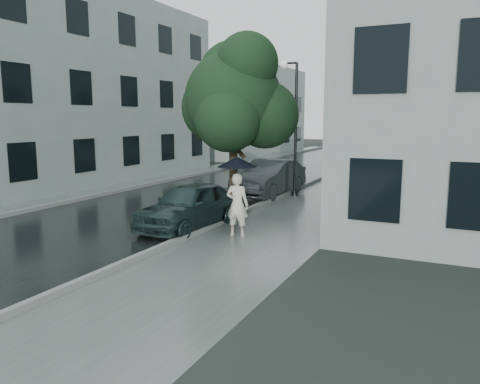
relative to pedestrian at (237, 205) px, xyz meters
The scene contains 15 objects.
ground 2.03m from the pedestrian, 75.59° to the right, with size 120.00×120.00×0.00m, color black.
sidewalk 10.30m from the pedestrian, 86.07° to the left, with size 3.50×60.00×0.01m, color slate.
kerb_near 10.33m from the pedestrian, 96.25° to the left, with size 0.15×60.00×0.15m, color slate.
asphalt_road 11.26m from the pedestrian, 114.30° to the left, with size 6.85×60.00×0.00m, color black.
kerb_far 13.09m from the pedestrian, 128.43° to the left, with size 0.15×60.00×0.15m, color slate.
sidewalk_far 13.69m from the pedestrian, 131.48° to the left, with size 1.70×60.00×0.01m, color #4C5451.
building_near 19.04m from the pedestrian, 71.52° to the left, with size 7.02×36.00×9.00m.
building_far_a 15.20m from the pedestrian, 154.92° to the left, with size 7.02×20.00×9.50m.
building_far_b 31.37m from the pedestrian, 115.25° to the left, with size 7.02×18.00×8.00m.
pedestrian is the anchor object (origin of this frame).
umbrella 1.20m from the pedestrian, 135.12° to the left, with size 1.33×1.33×1.35m.
street_tree 3.69m from the pedestrian, 117.52° to the left, with size 3.98×3.61×5.84m.
lamp_post 7.64m from the pedestrian, 97.10° to the left, with size 0.85×0.33×5.62m.
car_near 1.79m from the pedestrian, 169.31° to the left, with size 1.62×4.02×1.37m, color #1C2E2F.
car_far 7.04m from the pedestrian, 104.36° to the left, with size 1.60×4.59×1.51m, color #25282A.
Camera 1 is at (5.07, -9.78, 3.31)m, focal length 35.00 mm.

